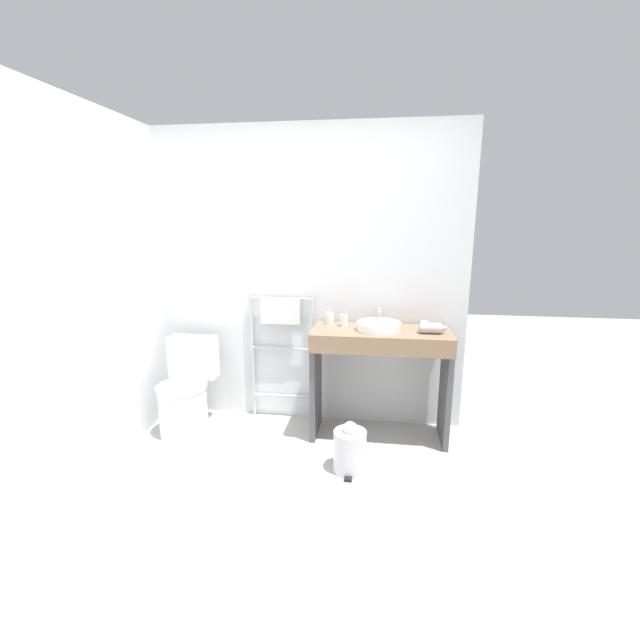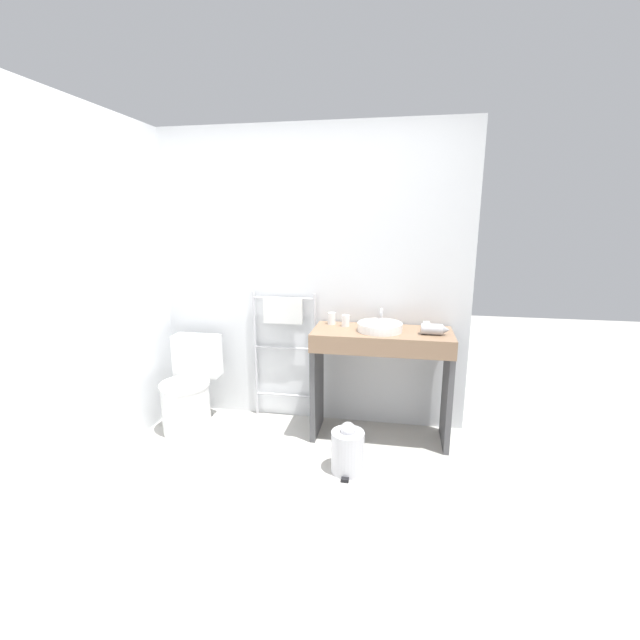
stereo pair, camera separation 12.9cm
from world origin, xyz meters
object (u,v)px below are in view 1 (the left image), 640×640
at_px(towel_radiator, 281,330).
at_px(cup_near_wall, 330,318).
at_px(hair_dryer, 432,328).
at_px(cup_near_edge, 344,320).
at_px(toilet, 186,395).
at_px(sink_basin, 379,326).
at_px(trash_bin, 350,450).

height_order(towel_radiator, cup_near_wall, towel_radiator).
distance_m(towel_radiator, hair_dryer, 1.22).
xyz_separation_m(cup_near_wall, cup_near_edge, (0.12, -0.05, -0.00)).
bearing_deg(cup_near_wall, cup_near_edge, -22.30).
bearing_deg(toilet, sink_basin, 3.83).
xyz_separation_m(towel_radiator, trash_bin, (0.63, -0.73, -0.64)).
bearing_deg(trash_bin, towel_radiator, 131.15).
distance_m(toilet, cup_near_wall, 1.32).
bearing_deg(toilet, cup_near_wall, 12.37).
xyz_separation_m(towel_radiator, cup_near_edge, (0.53, -0.12, 0.12)).
relative_size(cup_near_edge, trash_bin, 0.25).
bearing_deg(towel_radiator, cup_near_wall, -9.65).
relative_size(hair_dryer, trash_bin, 0.56).
xyz_separation_m(toilet, sink_basin, (1.53, 0.10, 0.60)).
distance_m(towel_radiator, cup_near_wall, 0.44).
relative_size(towel_radiator, sink_basin, 3.29).
xyz_separation_m(sink_basin, cup_near_wall, (-0.39, 0.15, 0.01)).
bearing_deg(cup_near_wall, toilet, -167.63).
xyz_separation_m(toilet, hair_dryer, (1.91, 0.08, 0.61)).
xyz_separation_m(toilet, towel_radiator, (0.72, 0.32, 0.49)).
height_order(sink_basin, trash_bin, sink_basin).
distance_m(cup_near_wall, cup_near_edge, 0.13).
bearing_deg(hair_dryer, trash_bin, -138.91).
height_order(cup_near_wall, cup_near_edge, cup_near_wall).
height_order(sink_basin, hair_dryer, hair_dryer).
xyz_separation_m(cup_near_edge, trash_bin, (0.10, -0.61, -0.76)).
bearing_deg(cup_near_edge, cup_near_wall, 157.70).
relative_size(toilet, sink_basin, 2.26).
distance_m(cup_near_edge, trash_bin, 0.98).
height_order(towel_radiator, trash_bin, towel_radiator).
distance_m(toilet, cup_near_edge, 1.41).
distance_m(hair_dryer, trash_bin, 1.06).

